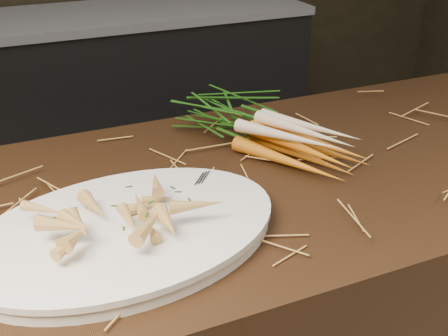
# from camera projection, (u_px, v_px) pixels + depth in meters

# --- Properties ---
(back_counter) EXTENTS (1.82, 0.62, 0.84)m
(back_counter) POSITION_uv_depth(u_px,v_px,m) (128.00, 92.00, 2.93)
(back_counter) COLOR black
(back_counter) RESTS_ON ground
(straw_bedding) EXTENTS (1.40, 0.60, 0.02)m
(straw_bedding) POSITION_uv_depth(u_px,v_px,m) (212.00, 181.00, 1.07)
(straw_bedding) COLOR #A2753D
(straw_bedding) RESTS_ON main_counter
(root_veg_bunch) EXTENTS (0.32, 0.49, 0.09)m
(root_veg_bunch) POSITION_uv_depth(u_px,v_px,m) (251.00, 125.00, 1.22)
(root_veg_bunch) COLOR #C6610D
(root_veg_bunch) RESTS_ON main_counter
(serving_platter) EXTENTS (0.54, 0.39, 0.03)m
(serving_platter) POSITION_uv_depth(u_px,v_px,m) (126.00, 235.00, 0.90)
(serving_platter) COLOR white
(serving_platter) RESTS_ON main_counter
(roasted_veg_heap) EXTENTS (0.27, 0.21, 0.06)m
(roasted_veg_heap) POSITION_uv_depth(u_px,v_px,m) (124.00, 213.00, 0.88)
(roasted_veg_heap) COLOR #A78137
(roasted_veg_heap) RESTS_ON serving_platter
(serving_fork) EXTENTS (0.14, 0.16, 0.00)m
(serving_fork) POSITION_uv_depth(u_px,v_px,m) (229.00, 203.00, 0.96)
(serving_fork) COLOR silver
(serving_fork) RESTS_ON serving_platter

